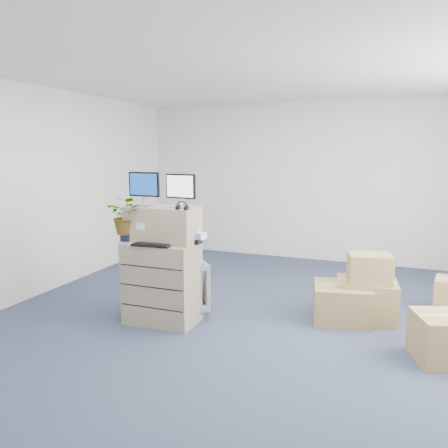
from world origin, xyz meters
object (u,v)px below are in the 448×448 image
Objects in this scene: filing_cabinet_lower at (162,283)px; water_bottle at (168,233)px; monitor_right at (180,189)px; keyboard at (152,245)px; monitor_left at (144,187)px; office_chair at (173,283)px; potted_plant at (127,221)px.

water_bottle is (0.08, 0.03, 0.57)m from filing_cabinet_lower.
monitor_right reaches higher than keyboard.
filing_cabinet_lower is 0.51m from keyboard.
monitor_right is at bearing 10.34° from filing_cabinet_lower.
monitor_left is 0.67m from keyboard.
monitor_left is 1.80× the size of water_bottle.
office_chair is at bearing 94.33° from filing_cabinet_lower.
potted_plant is at bearing -158.80° from monitor_right.
monitor_left is 0.59m from water_bottle.
monitor_right is 0.72m from potted_plant.
filing_cabinet_lower reaches higher than office_chair.
keyboard is (-0.24, -0.22, -0.59)m from monitor_right.
water_bottle is at bearing 19.52° from filing_cabinet_lower.
water_bottle reaches higher than office_chair.
office_chair is at bearing 55.73° from monitor_left.
monitor_right is 0.86× the size of keyboard.
potted_plant is (-0.15, -0.14, -0.37)m from monitor_left.
water_bottle is 0.73m from office_chair.
water_bottle is at bearing 15.87° from potted_plant.
water_bottle is at bearing 0.41° from monitor_left.
potted_plant is 0.59× the size of office_chair.
filing_cabinet_lower is 1.25× the size of office_chair.
keyboard reaches higher than office_chair.
filing_cabinet_lower is 0.58m from water_bottle.
potted_plant is (-0.60, -0.14, -0.36)m from monitor_right.
potted_plant is (-0.36, 0.08, 0.23)m from keyboard.
office_chair is at bearing 110.69° from water_bottle.
potted_plant is at bearing -165.08° from filing_cabinet_lower.
potted_plant is at bearing -164.13° from water_bottle.
keyboard is at bearing -129.89° from monitor_right.
office_chair is (0.35, 0.40, -0.80)m from potted_plant.
filing_cabinet_lower is 1.10m from monitor_left.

